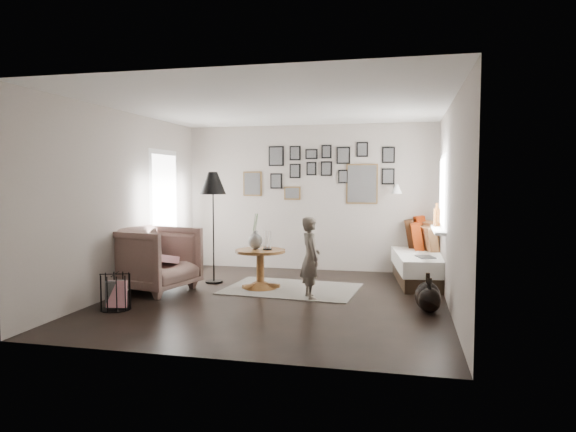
% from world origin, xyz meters
% --- Properties ---
extents(ground, '(4.80, 4.80, 0.00)m').
position_xyz_m(ground, '(0.00, 0.00, 0.00)').
color(ground, black).
rests_on(ground, ground).
extents(wall_back, '(4.50, 0.00, 4.50)m').
position_xyz_m(wall_back, '(0.00, 2.40, 1.30)').
color(wall_back, '#A79C92').
rests_on(wall_back, ground).
extents(wall_front, '(4.50, 0.00, 4.50)m').
position_xyz_m(wall_front, '(0.00, -2.40, 1.30)').
color(wall_front, '#A79C92').
rests_on(wall_front, ground).
extents(wall_left, '(0.00, 4.80, 4.80)m').
position_xyz_m(wall_left, '(-2.25, 0.00, 1.30)').
color(wall_left, '#A79C92').
rests_on(wall_left, ground).
extents(wall_right, '(0.00, 4.80, 4.80)m').
position_xyz_m(wall_right, '(2.25, 0.00, 1.30)').
color(wall_right, '#A79C92').
rests_on(wall_right, ground).
extents(ceiling, '(4.80, 4.80, 0.00)m').
position_xyz_m(ceiling, '(0.00, 0.00, 2.60)').
color(ceiling, white).
rests_on(ceiling, wall_back).
extents(door_left, '(0.00, 2.14, 2.14)m').
position_xyz_m(door_left, '(-2.23, 1.20, 1.05)').
color(door_left, white).
rests_on(door_left, wall_left).
extents(window_right, '(0.15, 1.32, 1.30)m').
position_xyz_m(window_right, '(2.18, 1.34, 0.93)').
color(window_right, white).
rests_on(window_right, wall_right).
extents(gallery_wall, '(2.74, 0.03, 1.08)m').
position_xyz_m(gallery_wall, '(0.29, 2.38, 1.74)').
color(gallery_wall, brown).
rests_on(gallery_wall, wall_back).
extents(wall_sconce, '(0.18, 0.36, 0.16)m').
position_xyz_m(wall_sconce, '(1.55, 2.13, 1.46)').
color(wall_sconce, white).
rests_on(wall_sconce, wall_back).
extents(rug, '(2.02, 1.50, 0.01)m').
position_xyz_m(rug, '(0.07, 0.66, 0.01)').
color(rug, '#B7B2A1').
rests_on(rug, ground).
extents(pedestal_table, '(0.75, 0.75, 0.59)m').
position_xyz_m(pedestal_table, '(-0.39, 0.59, 0.27)').
color(pedestal_table, brown).
rests_on(pedestal_table, ground).
extents(vase, '(0.21, 0.21, 0.53)m').
position_xyz_m(vase, '(-0.47, 0.61, 0.75)').
color(vase, black).
rests_on(vase, pedestal_table).
extents(candles, '(0.13, 0.13, 0.28)m').
position_xyz_m(candles, '(-0.28, 0.59, 0.72)').
color(candles, black).
rests_on(candles, pedestal_table).
extents(daybed, '(1.13, 2.18, 1.02)m').
position_xyz_m(daybed, '(2.00, 1.80, 0.32)').
color(daybed, black).
rests_on(daybed, ground).
extents(magazine_on_daybed, '(0.31, 0.36, 0.02)m').
position_xyz_m(magazine_on_daybed, '(2.00, 1.15, 0.48)').
color(magazine_on_daybed, black).
rests_on(magazine_on_daybed, daybed).
extents(armchair, '(1.24, 1.22, 0.94)m').
position_xyz_m(armchair, '(-1.83, 0.08, 0.47)').
color(armchair, brown).
rests_on(armchair, ground).
extents(armchair_cushion, '(0.53, 0.54, 0.19)m').
position_xyz_m(armchair_cushion, '(-1.80, 0.13, 0.48)').
color(armchair_cushion, silver).
rests_on(armchair_cushion, armchair).
extents(floor_lamp, '(0.41, 0.41, 1.74)m').
position_xyz_m(floor_lamp, '(-1.23, 0.86, 1.50)').
color(floor_lamp, black).
rests_on(floor_lamp, ground).
extents(magazine_basket, '(0.45, 0.45, 0.45)m').
position_xyz_m(magazine_basket, '(-1.82, -1.00, 0.22)').
color(magazine_basket, black).
rests_on(magazine_basket, ground).
extents(demijohn_large, '(0.31, 0.31, 0.47)m').
position_xyz_m(demijohn_large, '(1.98, -0.18, 0.18)').
color(demijohn_large, black).
rests_on(demijohn_large, ground).
extents(demijohn_small, '(0.27, 0.27, 0.43)m').
position_xyz_m(demijohn_small, '(2.00, -0.30, 0.16)').
color(demijohn_small, black).
rests_on(demijohn_small, ground).
extents(child, '(0.43, 0.49, 1.12)m').
position_xyz_m(child, '(0.45, 0.13, 0.56)').
color(child, '#62594D').
rests_on(child, ground).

